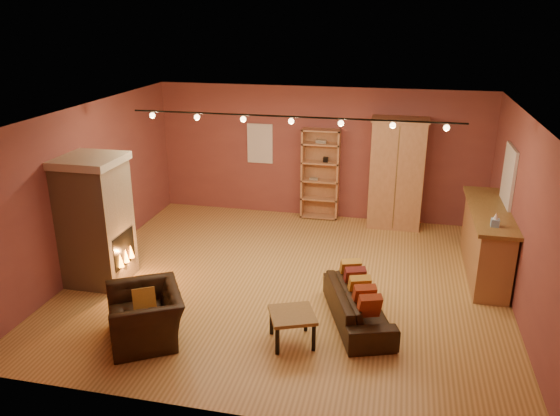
% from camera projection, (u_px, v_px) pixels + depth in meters
% --- Properties ---
extents(floor, '(7.00, 7.00, 0.00)m').
position_uv_depth(floor, '(288.00, 281.00, 9.08)').
color(floor, '#A97B3B').
rests_on(floor, ground).
extents(ceiling, '(7.00, 7.00, 0.00)m').
position_uv_depth(ceiling, '(289.00, 114.00, 8.13)').
color(ceiling, brown).
rests_on(ceiling, back_wall).
extents(back_wall, '(7.00, 0.02, 2.80)m').
position_uv_depth(back_wall, '(319.00, 153.00, 11.59)').
color(back_wall, brown).
rests_on(back_wall, floor).
extents(left_wall, '(0.02, 6.50, 2.80)m').
position_uv_depth(left_wall, '(88.00, 187.00, 9.33)').
color(left_wall, brown).
rests_on(left_wall, floor).
extents(right_wall, '(0.02, 6.50, 2.80)m').
position_uv_depth(right_wall, '(525.00, 220.00, 7.89)').
color(right_wall, brown).
rests_on(right_wall, floor).
extents(fireplace, '(1.01, 0.98, 2.12)m').
position_uv_depth(fireplace, '(96.00, 220.00, 8.80)').
color(fireplace, tan).
rests_on(fireplace, floor).
extents(back_window, '(0.56, 0.04, 0.86)m').
position_uv_depth(back_window, '(260.00, 144.00, 11.79)').
color(back_window, white).
rests_on(back_window, back_wall).
extents(bookcase, '(0.80, 0.31, 1.95)m').
position_uv_depth(bookcase, '(321.00, 173.00, 11.62)').
color(bookcase, tan).
rests_on(bookcase, floor).
extents(armoire, '(1.12, 0.64, 2.27)m').
position_uv_depth(armoire, '(397.00, 173.00, 11.08)').
color(armoire, tan).
rests_on(armoire, floor).
extents(bar_counter, '(0.65, 2.44, 1.17)m').
position_uv_depth(bar_counter, '(486.00, 241.00, 9.20)').
color(bar_counter, '#AD7D4F').
rests_on(bar_counter, floor).
extents(tissue_box, '(0.12, 0.12, 0.22)m').
position_uv_depth(tissue_box, '(495.00, 221.00, 8.23)').
color(tissue_box, '#87B0D9').
rests_on(tissue_box, bar_counter).
extents(right_window, '(0.05, 0.90, 1.00)m').
position_uv_depth(right_window, '(509.00, 176.00, 9.09)').
color(right_window, white).
rests_on(right_window, right_wall).
extents(loveseat, '(1.06, 1.83, 0.74)m').
position_uv_depth(loveseat, '(358.00, 299.00, 7.80)').
color(loveseat, black).
rests_on(loveseat, floor).
extents(armchair, '(1.17, 1.29, 0.95)m').
position_uv_depth(armchair, '(145.00, 308.00, 7.35)').
color(armchair, black).
rests_on(armchair, floor).
extents(coffee_table, '(0.76, 0.76, 0.44)m').
position_uv_depth(coffee_table, '(292.00, 318.00, 7.29)').
color(coffee_table, olive).
rests_on(coffee_table, floor).
extents(track_rail, '(5.20, 0.09, 0.13)m').
position_uv_depth(track_rail, '(291.00, 119.00, 8.36)').
color(track_rail, black).
rests_on(track_rail, ceiling).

